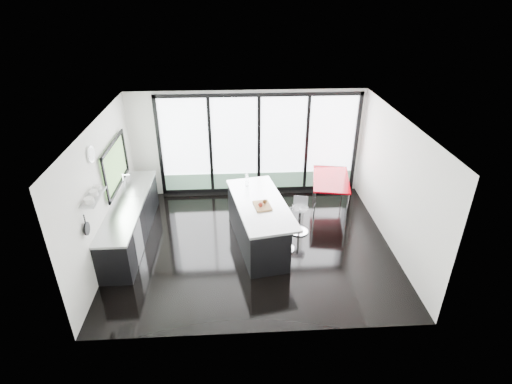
{
  "coord_description": "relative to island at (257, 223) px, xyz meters",
  "views": [
    {
      "loc": [
        -0.34,
        -7.22,
        5.18
      ],
      "look_at": [
        0.1,
        0.3,
        1.15
      ],
      "focal_mm": 28.0,
      "sensor_mm": 36.0,
      "label": 1
    }
  ],
  "objects": [
    {
      "name": "counter_cabinets",
      "position": [
        -2.78,
        0.31,
        -0.05
      ],
      "size": [
        0.69,
        3.24,
        1.36
      ],
      "color": "black",
      "rests_on": "floor"
    },
    {
      "name": "island",
      "position": [
        0.0,
        0.0,
        0.0
      ],
      "size": [
        1.46,
        2.6,
        1.31
      ],
      "color": "black",
      "rests_on": "floor"
    },
    {
      "name": "bar_stool_far",
      "position": [
        1.0,
        0.34,
        -0.18
      ],
      "size": [
        0.5,
        0.5,
        0.67
      ],
      "primitive_type": "cylinder",
      "rotation": [
        0.0,
        0.0,
        -0.21
      ],
      "color": "silver",
      "rests_on": "floor"
    },
    {
      "name": "ceiling",
      "position": [
        -0.1,
        -0.08,
        2.29
      ],
      "size": [
        6.0,
        5.0,
        0.0
      ],
      "primitive_type": "cube",
      "color": "white",
      "rests_on": "wall_back"
    },
    {
      "name": "wall_right",
      "position": [
        2.9,
        -0.08,
        0.89
      ],
      "size": [
        0.0,
        5.0,
        2.8
      ],
      "primitive_type": "cube",
      "color": "silver",
      "rests_on": "ground"
    },
    {
      "name": "wall_left",
      "position": [
        -3.08,
        0.19,
        1.05
      ],
      "size": [
        0.26,
        5.0,
        2.8
      ],
      "color": "silver",
      "rests_on": "ground"
    },
    {
      "name": "wall_front",
      "position": [
        -0.1,
        -2.58,
        0.89
      ],
      "size": [
        6.0,
        0.0,
        2.8
      ],
      "primitive_type": "cube",
      "color": "silver",
      "rests_on": "ground"
    },
    {
      "name": "floor",
      "position": [
        -0.1,
        -0.08,
        -0.51
      ],
      "size": [
        6.0,
        5.0,
        0.0
      ],
      "primitive_type": "cube",
      "color": "black",
      "rests_on": "ground"
    },
    {
      "name": "wall_back",
      "position": [
        0.17,
        2.38,
        0.76
      ],
      "size": [
        6.0,
        0.09,
        2.8
      ],
      "color": "silver",
      "rests_on": "ground"
    },
    {
      "name": "bar_stool_near",
      "position": [
        0.57,
        -0.31,
        -0.14
      ],
      "size": [
        0.52,
        0.52,
        0.73
      ],
      "primitive_type": "cylinder",
      "rotation": [
        0.0,
        0.0,
        0.13
      ],
      "color": "silver",
      "rests_on": "floor"
    },
    {
      "name": "red_table",
      "position": [
        1.94,
        1.46,
        -0.1
      ],
      "size": [
        1.13,
        1.65,
        0.81
      ],
      "primitive_type": "cube",
      "rotation": [
        0.0,
        0.0,
        -0.19
      ],
      "color": "#9B010B",
      "rests_on": "floor"
    }
  ]
}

